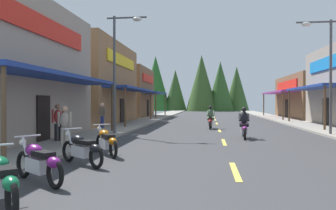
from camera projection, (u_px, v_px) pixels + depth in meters
The scene contains 19 objects.
ground at pixel (217, 126), 25.78m from camera, with size 10.74×81.85×0.10m, color #38383A.
sidewalk_left at pixel (134, 124), 26.59m from camera, with size 2.58×81.85×0.12m, color gray.
sidewalk_right at pixel (306, 125), 24.96m from camera, with size 2.58×81.85×0.12m, color gray.
centerline_dashes at pixel (216, 122), 30.25m from camera, with size 0.16×58.53×0.01m.
storefront_left_middle at pixel (73, 84), 28.23m from camera, with size 10.33×11.69×6.76m.
storefront_left_far at pixel (116, 93), 40.11m from camera, with size 9.65×9.05×5.91m.
storefront_right_far at pixel (328, 97), 36.16m from camera, with size 10.63×12.77×4.73m.
streetlamp_left at pixel (120, 58), 17.86m from camera, with size 2.18×0.30×6.47m.
streetlamp_right at pixel (324, 60), 17.59m from camera, with size 2.18×0.30×6.19m.
motorcycle_parked_left_0 at pixel (2, 179), 5.63m from camera, with size 1.57×1.60×1.04m.
motorcycle_parked_left_1 at pixel (39, 161), 7.34m from camera, with size 1.80×1.33×1.04m.
motorcycle_parked_left_2 at pixel (82, 148), 9.43m from camera, with size 1.76×1.38×1.04m.
motorcycle_parked_left_3 at pixel (106, 141), 11.16m from camera, with size 1.32×1.80×1.04m.
rider_cruising_lead at pixel (244, 125), 16.37m from camera, with size 0.60×2.14×1.57m.
rider_cruising_trailing at pixel (211, 119), 22.35m from camera, with size 0.60×2.14×1.57m.
pedestrian_by_shop at pixel (65, 124), 12.56m from camera, with size 0.57×0.28×1.67m.
pedestrian_browsing at pixel (58, 120), 14.43m from camera, with size 0.43×0.46×1.73m.
pedestrian_waiting at pixel (102, 114), 21.53m from camera, with size 0.51×0.40×1.77m.
treeline_backdrop at pixel (194, 85), 68.36m from camera, with size 22.75×8.39×11.57m.
Camera 1 is at (-0.69, -0.12, 1.81)m, focal length 35.32 mm.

